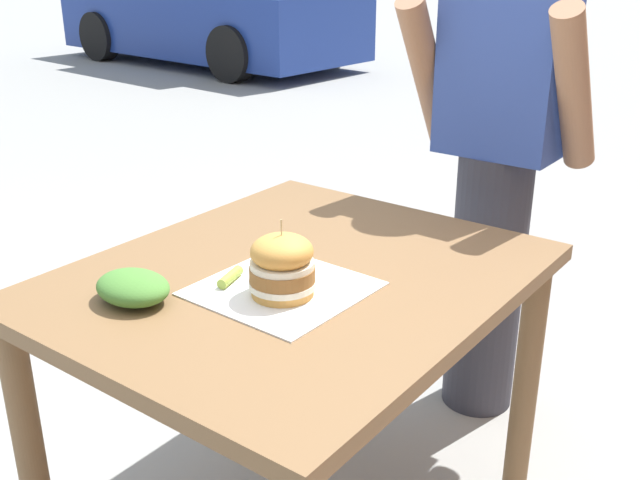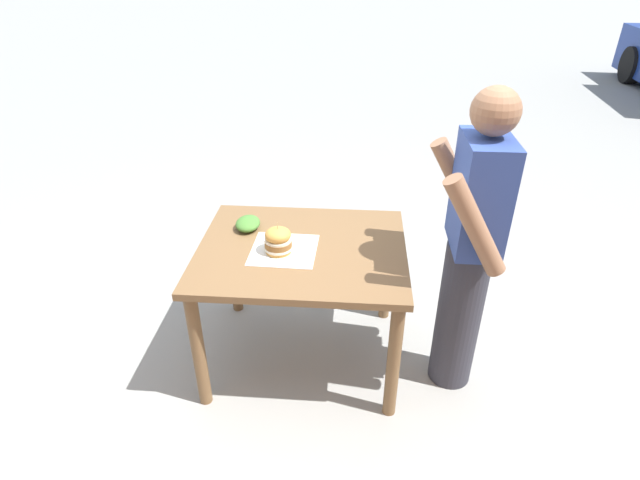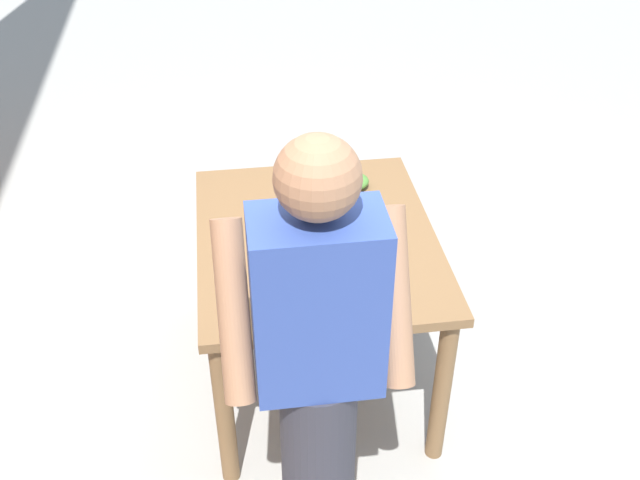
% 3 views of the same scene
% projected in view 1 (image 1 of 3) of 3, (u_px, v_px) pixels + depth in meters
% --- Properties ---
extents(patio_table, '(0.95, 1.14, 0.78)m').
position_uv_depth(patio_table, '(296.00, 316.00, 1.83)').
color(patio_table, brown).
rests_on(patio_table, ground).
extents(serving_paper, '(0.36, 0.36, 0.00)m').
position_uv_depth(serving_paper, '(282.00, 289.00, 1.70)').
color(serving_paper, white).
rests_on(serving_paper, patio_table).
extents(sandwich, '(0.15, 0.15, 0.18)m').
position_uv_depth(sandwich, '(282.00, 266.00, 1.64)').
color(sandwich, gold).
rests_on(sandwich, serving_paper).
extents(pickle_spear, '(0.05, 0.09, 0.02)m').
position_uv_depth(pickle_spear, '(230.00, 277.00, 1.72)').
color(pickle_spear, '#8EA83D').
rests_on(pickle_spear, serving_paper).
extents(side_salad, '(0.18, 0.14, 0.07)m').
position_uv_depth(side_salad, '(133.00, 287.00, 1.63)').
color(side_salad, '#477F33').
rests_on(side_salad, patio_table).
extents(diner_across_table, '(0.55, 0.35, 1.69)m').
position_uv_depth(diner_across_table, '(497.00, 158.00, 2.33)').
color(diner_across_table, '#33333D').
rests_on(diner_across_table, ground).
extents(parked_car_near_curb, '(4.31, 2.06, 1.60)m').
position_uv_depth(parked_car_near_curb, '(209.00, 7.00, 9.69)').
color(parked_car_near_curb, navy).
rests_on(parked_car_near_curb, ground).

